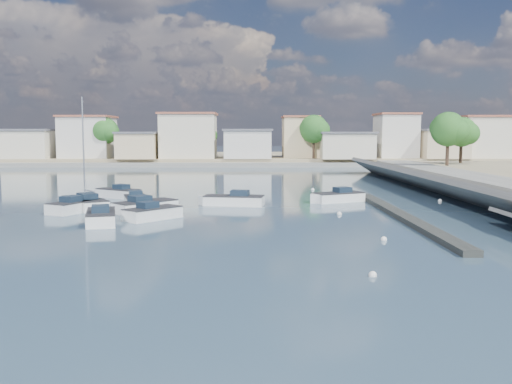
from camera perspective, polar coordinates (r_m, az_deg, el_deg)
ground at (r=70.06m, az=2.37°, el=1.01°), size 400.00×400.00×0.00m
breakwater at (r=44.09m, az=13.30°, el=-1.81°), size 2.00×31.02×0.35m
far_shore_land at (r=121.88m, az=1.06°, el=3.41°), size 160.00×40.00×1.40m
far_shore_quay at (r=100.93m, az=1.43°, el=2.73°), size 160.00×2.50×0.80m
far_town at (r=107.61m, az=7.05°, el=5.30°), size 113.01×12.80×8.35m
shore_trees at (r=98.57m, az=6.38°, el=6.00°), size 74.56×38.32×7.92m
motorboat_a at (r=39.37m, az=-15.24°, el=-2.46°), size 2.85×5.25×1.48m
motorboat_b at (r=40.39m, az=-10.04°, el=-2.13°), size 4.00×4.21×1.48m
motorboat_c at (r=47.27m, az=-2.53°, el=-0.89°), size 5.57×2.70×1.48m
motorboat_d at (r=49.97m, az=7.96°, el=-0.58°), size 4.98×3.60×1.48m
motorboat_e at (r=45.60m, az=-17.39°, el=-1.40°), size 3.63×5.00×1.48m
motorboat_f at (r=54.56m, az=-13.78°, el=-0.15°), size 4.50×3.80×1.48m
motorboat_g at (r=47.13m, az=-11.87°, el=-1.03°), size 2.86×5.00×1.48m
motorboat_h at (r=44.40m, az=-10.71°, el=-1.43°), size 4.80×4.82×1.48m
sailboat at (r=47.55m, az=-16.82°, el=-1.05°), size 4.89×5.91×9.00m
mooring_buoys at (r=43.82m, az=8.18°, el=-1.91°), size 19.35×36.83×0.35m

